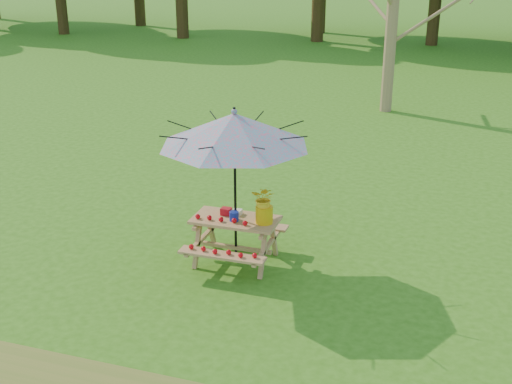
% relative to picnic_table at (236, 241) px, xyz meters
% --- Properties ---
extents(picnic_table, '(1.20, 1.32, 0.67)m').
position_rel_picnic_table_xyz_m(picnic_table, '(0.00, 0.00, 0.00)').
color(picnic_table, '#A8724C').
rests_on(picnic_table, ground).
extents(patio_umbrella, '(2.22, 2.22, 2.25)m').
position_rel_picnic_table_xyz_m(patio_umbrella, '(0.00, 0.00, 1.62)').
color(patio_umbrella, black).
rests_on(patio_umbrella, ground).
extents(produce_bins, '(0.31, 0.35, 0.13)m').
position_rel_picnic_table_xyz_m(produce_bins, '(-0.06, 0.03, 0.40)').
color(produce_bins, '#B80E1B').
rests_on(produce_bins, picnic_table).
extents(tomatoes_row, '(0.77, 0.13, 0.07)m').
position_rel_picnic_table_xyz_m(tomatoes_row, '(-0.15, -0.18, 0.38)').
color(tomatoes_row, red).
rests_on(tomatoes_row, picnic_table).
extents(flower_bucket, '(0.33, 0.28, 0.54)m').
position_rel_picnic_table_xyz_m(flower_bucket, '(0.42, -0.01, 0.63)').
color(flower_bucket, '#E6AD0C').
rests_on(flower_bucket, picnic_table).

